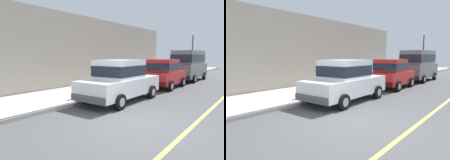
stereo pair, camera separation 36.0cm
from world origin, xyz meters
The scene contains 11 objects.
ground_plane centered at (0.00, 0.00, 0.00)m, with size 80.00×80.00×0.00m, color #4C4C4F.
curb centered at (-3.20, 0.00, 0.07)m, with size 0.16×64.00×0.14m, color gray.
sidewalk centered at (-5.00, 0.00, 0.07)m, with size 3.60×64.00×0.14m, color #B7B5AD.
lane_centre_line centered at (1.60, 0.00, 0.00)m, with size 0.12×57.60×0.01m, color #E0D64C.
car_white_sedan centered at (-2.14, 2.42, 0.98)m, with size 2.07×4.62×1.92m.
car_red_hatchback centered at (-2.13, 7.38, 0.98)m, with size 2.02×3.84×1.88m.
car_grey_van centered at (-2.13, 12.52, 1.39)m, with size 2.18×4.92×2.52m.
dog_tan centered at (-4.64, 4.15, 0.43)m, with size 0.34×0.73×0.49m.
fire_hydrant centered at (-3.65, 1.02, 0.48)m, with size 0.34×0.24×0.72m.
street_lamp centered at (-3.55, 18.47, 2.91)m, with size 0.36×0.36×4.42m.
building_facade centered at (-7.10, 6.21, 2.39)m, with size 0.50×20.00×4.77m, color #9E9384.
Camera 1 is at (3.29, -5.41, 2.13)m, focal length 33.16 mm.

